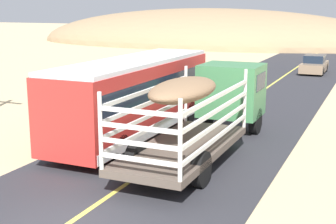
% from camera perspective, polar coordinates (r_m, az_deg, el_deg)
% --- Properties ---
extents(livestock_truck, '(2.53, 9.70, 3.02)m').
position_cam_1_polar(livestock_truck, '(18.44, 5.68, 1.50)').
color(livestock_truck, '#3F7F4C').
rests_on(livestock_truck, road_surface).
extents(bus, '(2.54, 10.00, 3.21)m').
position_cam_1_polar(bus, '(19.50, -3.99, 2.00)').
color(bus, red).
rests_on(bus, road_surface).
extents(car_far, '(1.80, 4.40, 1.46)m').
position_cam_1_polar(car_far, '(40.48, 17.11, 5.43)').
color(car_far, '#8C7259').
rests_on(car_far, road_surface).
extents(distant_hill, '(54.34, 26.06, 10.19)m').
position_cam_1_polar(distant_hill, '(71.44, 4.50, 8.22)').
color(distant_hill, '#997C5A').
rests_on(distant_hill, ground).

